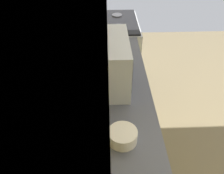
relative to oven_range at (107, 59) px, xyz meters
name	(u,v)px	position (x,y,z in m)	size (l,w,h in m)	color
wall_back	(33,48)	(-1.28, 0.39, 0.85)	(3.75, 0.12, 2.63)	#DFC87D
oven_range	(107,59)	(0.00, 0.00, 0.00)	(0.66, 0.68, 1.07)	#B7BABF
microwave	(101,63)	(-1.02, 0.05, 0.59)	(0.48, 0.38, 0.33)	#B7BABF
bowl	(123,136)	(-1.54, -0.06, 0.47)	(0.16, 0.16, 0.07)	silver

